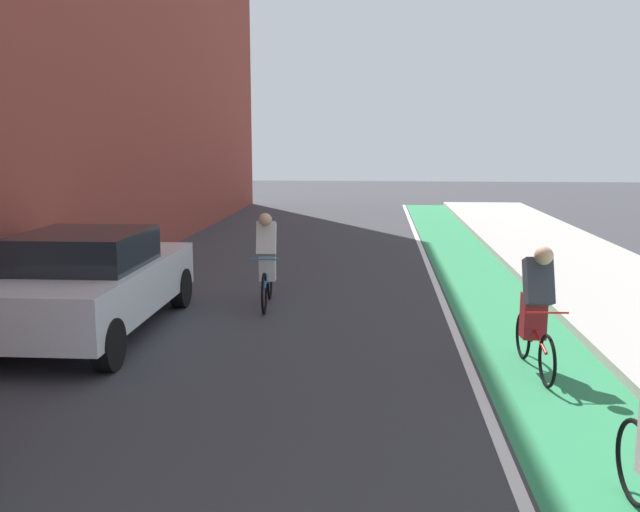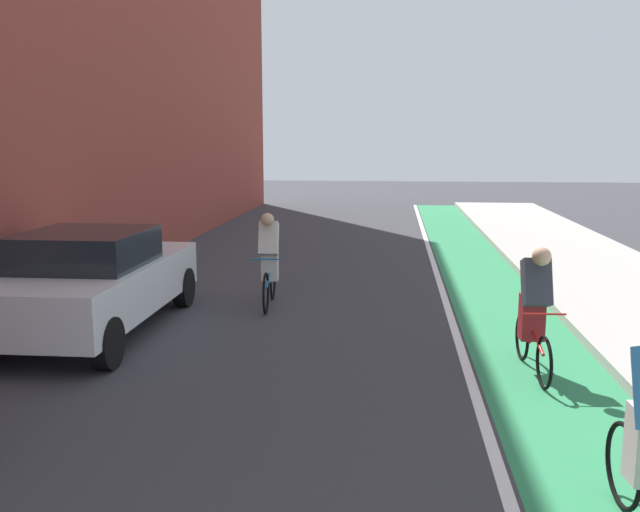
# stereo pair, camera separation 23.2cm
# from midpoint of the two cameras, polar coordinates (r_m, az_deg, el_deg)

# --- Properties ---
(ground_plane) EXTENTS (70.89, 70.89, 0.00)m
(ground_plane) POSITION_cam_midpoint_polar(r_m,az_deg,el_deg) (12.34, 0.05, -3.55)
(ground_plane) COLOR #38383D
(bike_lane_paint) EXTENTS (1.60, 32.22, 0.00)m
(bike_lane_paint) POSITION_cam_midpoint_polar(r_m,az_deg,el_deg) (14.36, 13.85, -1.94)
(bike_lane_paint) COLOR #2D8451
(bike_lane_paint) RESTS_ON ground
(lane_divider_stripe) EXTENTS (0.12, 32.22, 0.00)m
(lane_divider_stripe) POSITION_cam_midpoint_polar(r_m,az_deg,el_deg) (14.26, 10.27, -1.89)
(lane_divider_stripe) COLOR white
(lane_divider_stripe) RESTS_ON ground
(sidewalk_right) EXTENTS (3.28, 32.22, 0.14)m
(sidewalk_right) POSITION_cam_midpoint_polar(r_m,az_deg,el_deg) (14.88, 23.21, -1.78)
(sidewalk_right) COLOR #A8A59E
(sidewalk_right) RESTS_ON ground
(parked_sedan_white) EXTENTS (1.97, 4.40, 1.53)m
(parked_sedan_white) POSITION_cam_midpoint_polar(r_m,az_deg,el_deg) (10.56, -17.77, -1.91)
(parked_sedan_white) COLOR silver
(parked_sedan_white) RESTS_ON ground
(cyclist_mid) EXTENTS (0.48, 1.66, 1.59)m
(cyclist_mid) POSITION_cam_midpoint_polar(r_m,az_deg,el_deg) (8.71, 18.10, -4.20)
(cyclist_mid) COLOR black
(cyclist_mid) RESTS_ON ground
(cyclist_trailing) EXTENTS (0.48, 1.73, 1.62)m
(cyclist_trailing) POSITION_cam_midpoint_polar(r_m,az_deg,el_deg) (11.66, -3.67, -0.08)
(cyclist_trailing) COLOR black
(cyclist_trailing) RESTS_ON ground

